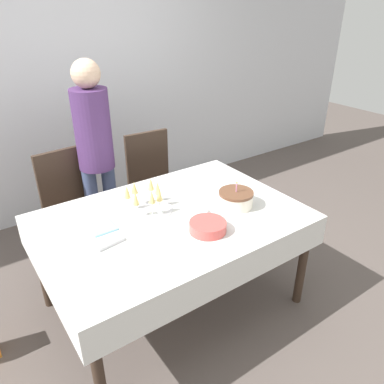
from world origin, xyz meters
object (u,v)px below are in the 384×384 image
(dining_chair_far_right, at_px, (154,182))
(birthday_cake, at_px, (236,199))
(champagne_tray, at_px, (146,199))
(plate_stack_dessert, at_px, (195,212))
(dining_chair_far_left, at_px, (72,205))
(plate_stack_main, at_px, (208,226))
(person_standing, at_px, (95,145))

(dining_chair_far_right, height_order, birthday_cake, dining_chair_far_right)
(champagne_tray, relative_size, plate_stack_dessert, 1.97)
(birthday_cake, bearing_deg, dining_chair_far_right, 93.22)
(dining_chair_far_left, bearing_deg, plate_stack_main, -68.46)
(birthday_cake, bearing_deg, champagne_tray, 150.28)
(champagne_tray, height_order, person_standing, person_standing)
(birthday_cake, xyz_separation_m, plate_stack_dessert, (-0.29, 0.07, -0.04))
(birthday_cake, bearing_deg, person_standing, 117.51)
(dining_chair_far_left, relative_size, dining_chair_far_right, 1.00)
(dining_chair_far_left, bearing_deg, dining_chair_far_right, 0.01)
(dining_chair_far_left, xyz_separation_m, dining_chair_far_right, (0.74, 0.00, 0.00))
(plate_stack_main, xyz_separation_m, plate_stack_dessert, (0.05, 0.21, -0.02))
(dining_chair_far_left, height_order, birthday_cake, dining_chair_far_left)
(birthday_cake, height_order, champagne_tray, birthday_cake)
(plate_stack_dessert, bearing_deg, champagne_tray, 135.32)
(champagne_tray, bearing_deg, plate_stack_dessert, -44.68)
(plate_stack_main, bearing_deg, dining_chair_far_left, 111.54)
(dining_chair_far_left, distance_m, dining_chair_far_right, 0.74)
(birthday_cake, bearing_deg, dining_chair_far_left, 127.88)
(champagne_tray, relative_size, plate_stack_main, 1.47)
(dining_chair_far_left, distance_m, birthday_cake, 1.33)
(birthday_cake, distance_m, person_standing, 1.20)
(plate_stack_dessert, bearing_deg, birthday_cake, -13.26)
(champagne_tray, xyz_separation_m, plate_stack_main, (0.18, -0.43, -0.05))
(dining_chair_far_left, distance_m, plate_stack_dessert, 1.11)
(dining_chair_far_right, bearing_deg, plate_stack_main, -103.57)
(dining_chair_far_left, xyz_separation_m, champagne_tray, (0.28, -0.73, 0.30))
(dining_chair_far_right, distance_m, birthday_cake, 1.06)
(dining_chair_far_right, bearing_deg, champagne_tray, -122.05)
(dining_chair_far_right, xyz_separation_m, person_standing, (-0.49, 0.02, 0.45))
(plate_stack_main, height_order, person_standing, person_standing)
(birthday_cake, relative_size, champagne_tray, 0.71)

